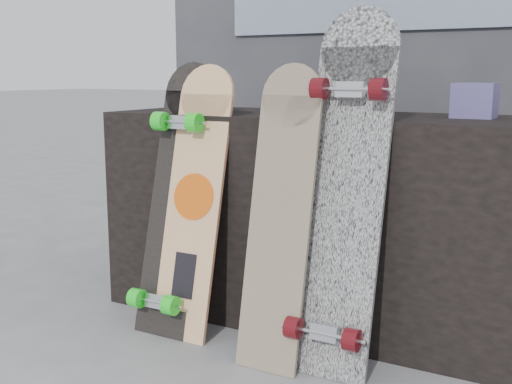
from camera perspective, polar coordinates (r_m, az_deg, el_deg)
The scene contains 10 objects.
ground at distance 2.24m, azimuth -0.38°, elevation -14.71°, with size 60.00×60.00×0.00m, color slate.
vendor_table at distance 2.53m, azimuth 5.21°, elevation -2.15°, with size 1.60×0.60×0.80m, color black.
booth at distance 3.27m, azimuth 11.66°, elevation 12.89°, with size 2.40×0.22×2.20m.
merch_box_purple at distance 2.66m, azimuth -4.42°, elevation 8.26°, with size 0.18×0.12×0.10m, color #463975.
merch_box_small at distance 2.37m, azimuth 18.87°, elevation 7.71°, with size 0.14×0.14×0.12m, color #463975.
merch_box_flat at distance 2.61m, azimuth 5.41°, elevation 7.75°, with size 0.22×0.10×0.06m, color #D1B78C.
longboard_geisha at distance 2.35m, azimuth -5.43°, elevation -0.09°, with size 0.23×0.26×0.99m.
longboard_celtic at distance 2.08m, azimuth 2.25°, elevation -1.34°, with size 0.22×0.22×0.99m.
longboard_cascadia at distance 2.06m, azimuth 7.86°, elevation 0.73°, with size 0.27×0.34×1.17m.
skateboard_dark at distance 2.40m, azimuth -7.13°, elevation -0.11°, with size 0.22×0.33×1.00m.
Camera 1 is at (1.00, -1.76, 0.95)m, focal length 45.00 mm.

